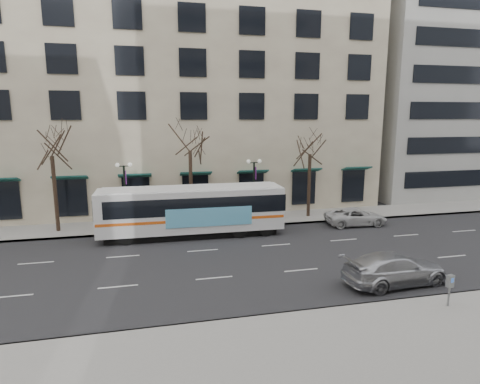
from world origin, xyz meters
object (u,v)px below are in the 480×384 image
object	(u,v)px
tree_far_right	(310,143)
lamp_post_left	(125,193)
white_pickup	(356,217)
pay_station	(450,284)
city_bus	(193,209)
tree_far_left	(51,143)
lamp_post_right	(254,187)
silver_car	(395,269)
tree_far_mid	(190,138)

from	to	relation	value
tree_far_right	lamp_post_left	xyz separation A→B (m)	(-14.99, -0.60, -3.48)
white_pickup	pay_station	distance (m)	14.24
city_bus	tree_far_left	bearing A→B (deg)	163.84
tree_far_left	city_bus	world-z (taller)	tree_far_left
tree_far_left	lamp_post_left	distance (m)	6.29
lamp_post_right	silver_car	bearing A→B (deg)	-73.04
tree_far_mid	lamp_post_right	world-z (taller)	tree_far_mid
tree_far_right	pay_station	xyz separation A→B (m)	(-0.23, -16.96, -5.21)
tree_far_mid	silver_car	xyz separation A→B (m)	(9.07, -13.91, -6.09)
lamp_post_left	tree_far_mid	bearing A→B (deg)	6.85
silver_car	lamp_post_right	bearing A→B (deg)	12.40
tree_far_left	tree_far_mid	world-z (taller)	tree_far_mid
lamp_post_left	pay_station	size ratio (longest dim) A/B	3.54
pay_station	lamp_post_left	bearing A→B (deg)	120.49
pay_station	tree_far_right	bearing A→B (deg)	77.65
silver_car	white_pickup	xyz separation A→B (m)	(3.74, 10.85, -0.14)
lamp_post_left	pay_station	bearing A→B (deg)	-47.93
silver_car	pay_station	distance (m)	3.15
tree_far_right	white_pickup	bearing A→B (deg)	-47.42
tree_far_mid	white_pickup	world-z (taller)	tree_far_mid
lamp_post_right	white_pickup	xyz separation A→B (m)	(7.80, -2.46, -2.27)
lamp_post_right	silver_car	size ratio (longest dim) A/B	0.93
lamp_post_left	silver_car	distance (m)	19.47
tree_far_right	lamp_post_left	size ratio (longest dim) A/B	1.55
lamp_post_left	city_bus	xyz separation A→B (m)	(4.79, -2.41, -0.98)
tree_far_mid	white_pickup	xyz separation A→B (m)	(12.81, -3.06, -6.23)
city_bus	pay_station	world-z (taller)	city_bus
tree_far_left	city_bus	xyz separation A→B (m)	(9.80, -3.01, -4.74)
lamp_post_right	city_bus	size ratio (longest dim) A/B	0.39
city_bus	white_pickup	xyz separation A→B (m)	(13.01, -0.05, -1.28)
lamp_post_left	city_bus	bearing A→B (deg)	-26.65
city_bus	white_pickup	bearing A→B (deg)	0.66
tree_far_left	silver_car	distance (m)	24.32
city_bus	silver_car	xyz separation A→B (m)	(9.26, -10.90, -1.14)
tree_far_left	lamp_post_left	world-z (taller)	tree_far_left
tree_far_mid	city_bus	world-z (taller)	tree_far_mid
lamp_post_right	lamp_post_left	bearing A→B (deg)	180.00
tree_far_left	lamp_post_right	world-z (taller)	tree_far_left
tree_far_right	pay_station	size ratio (longest dim) A/B	5.47
white_pickup	pay_station	bearing A→B (deg)	171.33
tree_far_left	pay_station	distance (m)	26.62
white_pickup	tree_far_right	bearing A→B (deg)	46.24
lamp_post_right	white_pickup	size ratio (longest dim) A/B	1.07
tree_far_right	silver_car	bearing A→B (deg)	-93.84
tree_far_mid	city_bus	xyz separation A→B (m)	(-0.20, -3.01, -4.95)
lamp_post_right	white_pickup	distance (m)	8.49
tree_far_left	tree_far_mid	xyz separation A→B (m)	(10.00, 0.00, 0.21)
lamp_post_left	city_bus	world-z (taller)	lamp_post_left
tree_far_left	lamp_post_right	xyz separation A→B (m)	(15.01, -0.60, -3.75)
tree_far_mid	lamp_post_left	size ratio (longest dim) A/B	1.64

